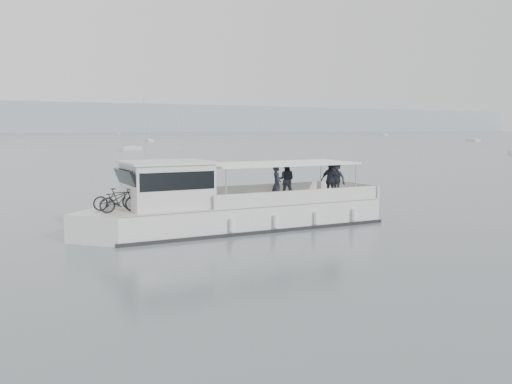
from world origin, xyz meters
TOP-DOWN VIEW (x-y plane):
  - ground at (0.00, 0.00)m, footprint 1400.00×1400.00m
  - tour_boat at (-6.94, 2.80)m, footprint 14.38×4.18m

SIDE VIEW (x-z plane):
  - ground at x=0.00m, z-range 0.00..0.00m
  - tour_boat at x=-6.94m, z-range -2.01..3.98m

